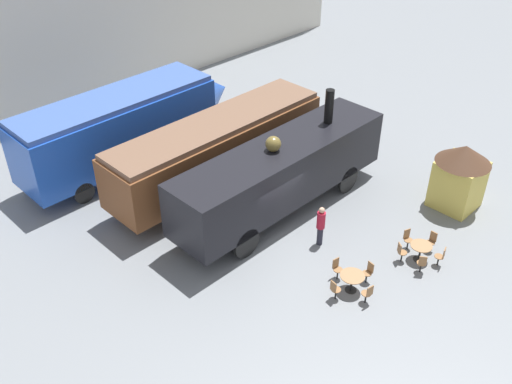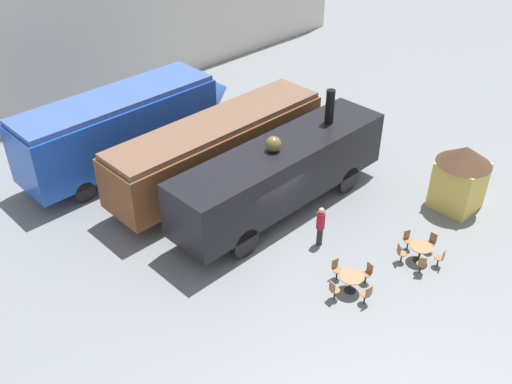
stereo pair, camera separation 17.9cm
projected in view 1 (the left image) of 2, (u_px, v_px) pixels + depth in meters
ground_plane at (275, 232)px, 23.68m from camera, size 80.00×80.00×0.00m
backdrop_wall at (61, 35)px, 30.45m from camera, size 44.00×0.15×9.00m
streamlined_locomotive at (133, 122)px, 27.25m from camera, size 11.72×2.88×3.73m
passenger_coach_wooden at (218, 146)px, 25.66m from camera, size 10.97×2.64×3.26m
steam_locomotive at (282, 171)px, 23.87m from camera, size 10.70×2.51×4.74m
cafe_table_near at (421, 248)px, 21.95m from camera, size 0.84×0.84×0.70m
cafe_table_mid at (352, 278)px, 20.53m from camera, size 0.90×0.90×0.72m
cafe_chair_0 at (432, 240)px, 22.43m from camera, size 0.36×0.36×0.87m
cafe_chair_1 at (408, 238)px, 22.56m from camera, size 0.37×0.39×0.87m
cafe_chair_2 at (401, 251)px, 21.88m from camera, size 0.40×0.40×0.87m
cafe_chair_3 at (422, 263)px, 21.33m from camera, size 0.40×0.40×0.87m
cafe_chair_4 at (441, 256)px, 21.67m from camera, size 0.37×0.39×0.87m
cafe_chair_5 at (368, 293)px, 20.00m from camera, size 0.36×0.38×0.87m
cafe_chair_6 at (369, 271)px, 20.95m from camera, size 0.38×0.36×0.87m
cafe_chair_7 at (337, 267)px, 21.12m from camera, size 0.36×0.38×0.87m
cafe_chair_8 at (335, 289)px, 20.18m from camera, size 0.38×0.36×0.87m
visitor_person at (321, 224)px, 22.50m from camera, size 0.34×0.34×1.79m
ticket_kiosk at (460, 173)px, 24.35m from camera, size 2.34×2.34×3.00m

